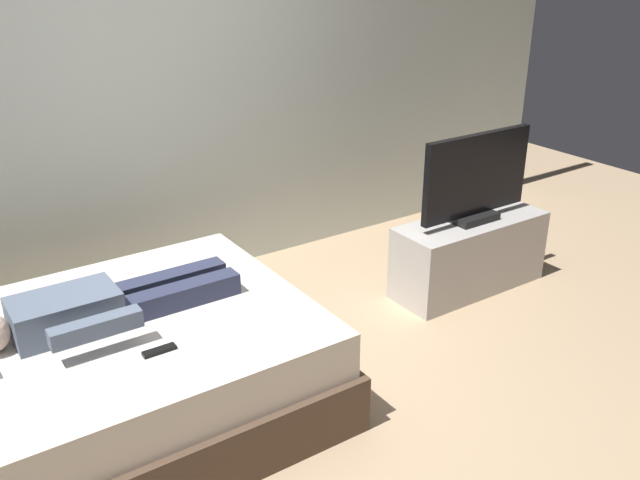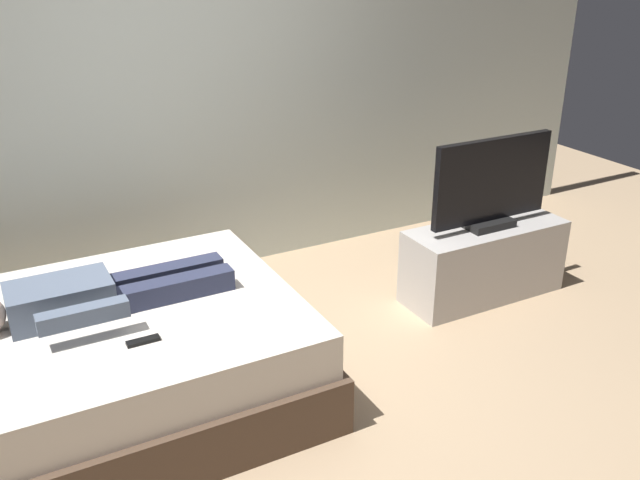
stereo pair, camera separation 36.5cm
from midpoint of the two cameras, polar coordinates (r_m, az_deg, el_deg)
name	(u,v)px [view 2 (the right image)]	position (r m, az deg, el deg)	size (l,w,h in m)	color
ground_plane	(284,402)	(3.67, -0.11, -13.41)	(10.00, 10.00, 0.00)	tan
back_wall	(221,72)	(4.76, -5.96, 13.68)	(6.40, 0.10, 2.80)	silver
bed	(95,367)	(3.59, -15.41, -10.17)	(2.10, 1.52, 0.54)	brown
person	(89,297)	(3.46, -15.81, -4.62)	(1.26, 0.46, 0.18)	slate
remote	(143,341)	(3.18, -11.29, -8.30)	(0.15, 0.04, 0.02)	black
tv_stand	(483,261)	(4.74, 15.57, -1.75)	(1.10, 0.40, 0.50)	#B7B2AD
tv	(491,185)	(4.54, 16.30, 4.36)	(0.88, 0.20, 0.59)	black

